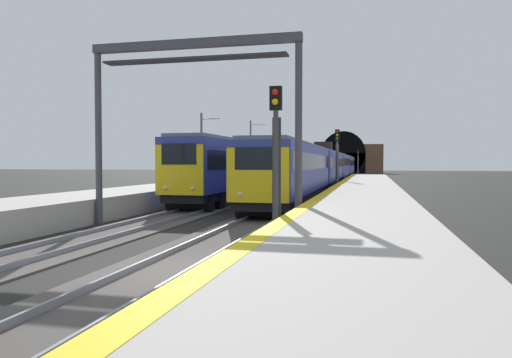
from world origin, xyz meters
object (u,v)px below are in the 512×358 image
object	(u,v)px
railway_signal_near	(276,153)
catenary_mast_near	(251,150)
railway_signal_mid	(337,155)
catenary_mast_far	(202,150)
railway_signal_far	(358,160)
overhead_signal_gantry	(193,86)
train_adjacent_platform	(283,165)
train_main_approaching	(331,166)

from	to	relation	value
railway_signal_near	catenary_mast_near	size ratio (longest dim) A/B	0.60
railway_signal_mid	catenary_mast_far	size ratio (longest dim) A/B	0.74
railway_signal_far	overhead_signal_gantry	distance (m)	89.53
train_adjacent_platform	catenary_mast_near	distance (m)	15.55
train_adjacent_platform	railway_signal_near	size ratio (longest dim) A/B	11.19
train_main_approaching	railway_signal_far	world-z (taller)	railway_signal_far
train_main_approaching	catenary_mast_far	xyz separation A→B (m)	(-13.92, 11.46, 1.66)
train_main_approaching	catenary_mast_near	distance (m)	13.10
train_main_approaching	overhead_signal_gantry	bearing A→B (deg)	-3.29
train_adjacent_platform	railway_signal_mid	bearing A→B (deg)	38.23
railway_signal_mid	overhead_signal_gantry	world-z (taller)	overhead_signal_gantry
overhead_signal_gantry	train_adjacent_platform	bearing A→B (deg)	3.93
catenary_mast_far	catenary_mast_near	bearing A→B (deg)	-0.01
train_adjacent_platform	overhead_signal_gantry	bearing A→B (deg)	5.37
railway_signal_near	train_adjacent_platform	bearing A→B (deg)	-170.04
railway_signal_near	overhead_signal_gantry	xyz separation A→B (m)	(3.59, 4.13, 2.79)
train_main_approaching	railway_signal_far	bearing A→B (deg)	177.68
train_main_approaching	railway_signal_near	xyz separation A→B (m)	(-44.09, -1.88, 0.75)
train_main_approaching	overhead_signal_gantry	distance (m)	40.71
catenary_mast_near	catenary_mast_far	size ratio (longest dim) A/B	1.12
railway_signal_near	railway_signal_far	xyz separation A→B (m)	(92.99, 0.00, 0.32)
railway_signal_near	overhead_signal_gantry	size ratio (longest dim) A/B	0.57
train_adjacent_platform	overhead_signal_gantry	size ratio (longest dim) A/B	6.36
train_adjacent_platform	railway_signal_far	bearing A→B (deg)	175.03
catenary_mast_near	train_adjacent_platform	bearing A→B (deg)	-153.16
overhead_signal_gantry	catenary_mast_far	size ratio (longest dim) A/B	1.18
railway_signal_far	catenary_mast_near	bearing A→B (deg)	-17.26
railway_signal_near	catenary_mast_far	world-z (taller)	catenary_mast_far
overhead_signal_gantry	catenary_mast_near	bearing A→B (deg)	11.21
overhead_signal_gantry	railway_signal_near	bearing A→B (deg)	-131.03
railway_signal_far	catenary_mast_far	distance (m)	64.22
railway_signal_far	overhead_signal_gantry	xyz separation A→B (m)	(-89.40, 4.13, 2.46)
railway_signal_near	railway_signal_far	distance (m)	92.99
railway_signal_near	railway_signal_far	bearing A→B (deg)	-180.00
railway_signal_near	overhead_signal_gantry	bearing A→B (deg)	-131.03
train_main_approaching	catenary_mast_near	world-z (taller)	catenary_mast_near
train_adjacent_platform	catenary_mast_far	world-z (taller)	catenary_mast_far
train_adjacent_platform	catenary_mast_far	xyz separation A→B (m)	(-6.13, 6.97, 1.49)
railway_signal_mid	catenary_mast_far	bearing A→B (deg)	-100.16
overhead_signal_gantry	catenary_mast_far	bearing A→B (deg)	19.12
catenary_mast_near	railway_signal_near	bearing A→B (deg)	-165.08
catenary_mast_near	catenary_mast_far	world-z (taller)	catenary_mast_near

